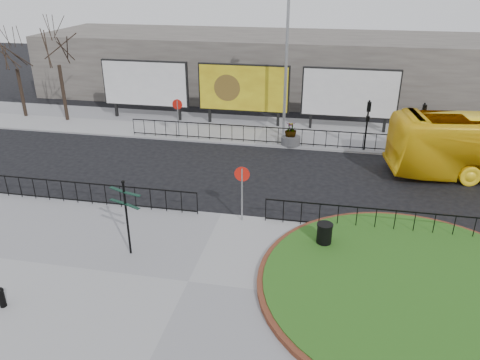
% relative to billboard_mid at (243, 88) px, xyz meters
% --- Properties ---
extents(ground, '(90.00, 90.00, 0.00)m').
position_rel_billboard_mid_xyz_m(ground, '(1.50, -12.97, -2.60)').
color(ground, black).
rests_on(ground, ground).
extents(pavement_near, '(30.00, 10.00, 0.12)m').
position_rel_billboard_mid_xyz_m(pavement_near, '(1.50, -17.97, -2.54)').
color(pavement_near, gray).
rests_on(pavement_near, ground).
extents(pavement_far, '(44.00, 6.00, 0.12)m').
position_rel_billboard_mid_xyz_m(pavement_far, '(1.50, -0.97, -2.54)').
color(pavement_far, gray).
rests_on(pavement_far, ground).
extents(brick_edge, '(10.40, 10.40, 0.18)m').
position_rel_billboard_mid_xyz_m(brick_edge, '(9.00, -16.97, -2.39)').
color(brick_edge, brown).
rests_on(brick_edge, pavement_near).
extents(grass_lawn, '(10.00, 10.00, 0.22)m').
position_rel_billboard_mid_xyz_m(grass_lawn, '(9.00, -16.97, -2.37)').
color(grass_lawn, '#214612').
rests_on(grass_lawn, pavement_near).
extents(railing_near_left, '(10.00, 0.10, 1.10)m').
position_rel_billboard_mid_xyz_m(railing_near_left, '(-4.50, -13.27, -1.93)').
color(railing_near_left, black).
rests_on(railing_near_left, pavement_near).
extents(railing_near_right, '(9.00, 0.10, 1.10)m').
position_rel_billboard_mid_xyz_m(railing_near_right, '(8.00, -13.27, -1.93)').
color(railing_near_right, black).
rests_on(railing_near_right, pavement_near).
extents(railing_far, '(18.00, 0.10, 1.10)m').
position_rel_billboard_mid_xyz_m(railing_far, '(2.50, -3.67, -1.93)').
color(railing_far, black).
rests_on(railing_far, pavement_far).
extents(speed_sign_far, '(0.64, 0.07, 2.47)m').
position_rel_billboard_mid_xyz_m(speed_sign_far, '(-3.50, -3.57, -0.68)').
color(speed_sign_far, gray).
rests_on(speed_sign_far, pavement_far).
extents(speed_sign_near, '(0.64, 0.07, 2.47)m').
position_rel_billboard_mid_xyz_m(speed_sign_near, '(2.50, -13.37, -0.68)').
color(speed_sign_near, gray).
rests_on(speed_sign_near, pavement_near).
extents(billboard_left, '(6.20, 0.31, 4.10)m').
position_rel_billboard_mid_xyz_m(billboard_left, '(-7.00, 0.00, 0.00)').
color(billboard_left, black).
rests_on(billboard_left, pavement_far).
extents(billboard_mid, '(6.20, 0.31, 4.10)m').
position_rel_billboard_mid_xyz_m(billboard_mid, '(0.00, 0.00, 0.00)').
color(billboard_mid, black).
rests_on(billboard_mid, pavement_far).
extents(billboard_right, '(6.20, 0.31, 4.10)m').
position_rel_billboard_mid_xyz_m(billboard_right, '(7.00, 0.00, 0.00)').
color(billboard_right, black).
rests_on(billboard_right, pavement_far).
extents(lamp_post, '(0.74, 0.18, 9.23)m').
position_rel_billboard_mid_xyz_m(lamp_post, '(3.01, -1.97, 2.23)').
color(lamp_post, gray).
rests_on(lamp_post, pavement_far).
extents(signal_pole_a, '(0.22, 0.26, 3.00)m').
position_rel_billboard_mid_xyz_m(signal_pole_a, '(8.00, -3.63, -0.50)').
color(signal_pole_a, black).
rests_on(signal_pole_a, pavement_far).
extents(signal_pole_b, '(0.22, 0.26, 3.00)m').
position_rel_billboard_mid_xyz_m(signal_pole_b, '(11.00, -3.63, -0.50)').
color(signal_pole_b, black).
rests_on(signal_pole_b, pavement_far).
extents(tree_left, '(2.00, 2.00, 7.00)m').
position_rel_billboard_mid_xyz_m(tree_left, '(-12.50, -1.47, 1.02)').
color(tree_left, '#2D2119').
rests_on(tree_left, pavement_far).
extents(tree_mid, '(2.00, 2.00, 6.20)m').
position_rel_billboard_mid_xyz_m(tree_mid, '(-16.00, -1.17, 0.62)').
color(tree_mid, '#2D2119').
rests_on(tree_mid, pavement_far).
extents(building_backdrop, '(40.00, 10.00, 5.00)m').
position_rel_billboard_mid_xyz_m(building_backdrop, '(1.50, 9.03, -0.10)').
color(building_backdrop, slate).
rests_on(building_backdrop, ground).
extents(fingerpost_sign, '(1.39, 0.70, 3.04)m').
position_rel_billboard_mid_xyz_m(fingerpost_sign, '(-1.15, -16.70, -0.65)').
color(fingerpost_sign, black).
rests_on(fingerpost_sign, pavement_near).
extents(bollard, '(0.23, 0.23, 0.72)m').
position_rel_billboard_mid_xyz_m(bollard, '(-3.92, -20.36, -2.09)').
color(bollard, black).
rests_on(bollard, pavement_near).
extents(litter_bin, '(0.62, 0.62, 1.03)m').
position_rel_billboard_mid_xyz_m(litter_bin, '(6.00, -14.86, -1.96)').
color(litter_bin, black).
rests_on(litter_bin, pavement_near).
extents(planter_b, '(0.93, 0.93, 1.41)m').
position_rel_billboard_mid_xyz_m(planter_b, '(3.50, -3.57, -1.97)').
color(planter_b, '#4C4C4F').
rests_on(planter_b, pavement_far).
extents(planter_c, '(1.02, 1.02, 1.45)m').
position_rel_billboard_mid_xyz_m(planter_c, '(3.70, -3.57, -1.99)').
color(planter_c, '#4C4C4F').
rests_on(planter_c, pavement_far).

